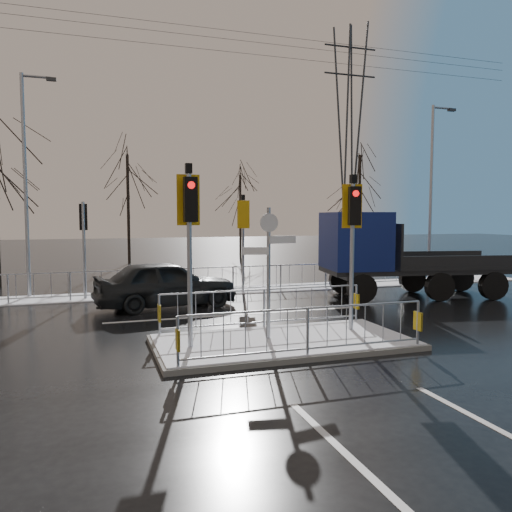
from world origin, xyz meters
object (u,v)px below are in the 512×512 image
object	(u,v)px
car_far_lane	(166,284)
flatbed_truck	(380,252)
traffic_island	(283,329)
street_lamp_left	(27,176)
street_lamp_right	(432,186)

from	to	relation	value
car_far_lane	flatbed_truck	distance (m)	7.89
car_far_lane	flatbed_truck	size ratio (longest dim) A/B	0.65
car_far_lane	traffic_island	bearing A→B (deg)	-170.19
flatbed_truck	car_far_lane	bearing A→B (deg)	176.96
flatbed_truck	street_lamp_left	size ratio (longest dim) A/B	0.87
traffic_island	car_far_lane	xyz separation A→B (m)	(-1.91, 5.74, 0.40)
car_far_lane	street_lamp_left	size ratio (longest dim) A/B	0.57
traffic_island	flatbed_truck	bearing A→B (deg)	41.97
traffic_island	flatbed_truck	distance (m)	8.06
car_far_lane	street_lamp_right	world-z (taller)	street_lamp_right
traffic_island	street_lamp_left	size ratio (longest dim) A/B	0.73
street_lamp_right	car_far_lane	bearing A→B (deg)	-167.59
traffic_island	street_lamp_right	world-z (taller)	street_lamp_right
car_far_lane	street_lamp_left	bearing A→B (deg)	41.63
traffic_island	street_lamp_left	world-z (taller)	street_lamp_left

